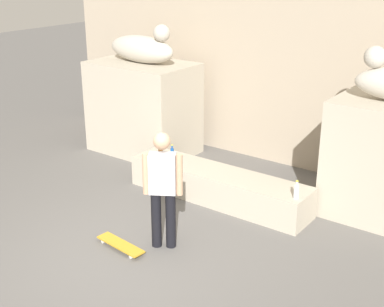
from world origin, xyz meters
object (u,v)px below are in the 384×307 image
at_px(bottle_clear, 296,191).
at_px(skater, 163,186).
at_px(bottle_blue, 172,154).
at_px(skateboard, 120,245).
at_px(statue_reclining_left, 143,48).
at_px(bottle_brown, 160,149).

bearing_deg(bottle_clear, skater, -129.97).
relative_size(skater, bottle_blue, 5.90).
bearing_deg(bottle_blue, skater, -55.16).
height_order(skateboard, bottle_blue, bottle_blue).
distance_m(statue_reclining_left, bottle_blue, 2.46).
height_order(skateboard, bottle_clear, bottle_clear).
height_order(bottle_clear, bottle_brown, bottle_clear).
bearing_deg(bottle_blue, bottle_brown, 162.22).
distance_m(statue_reclining_left, skateboard, 4.43).
xyz_separation_m(bottle_blue, bottle_brown, (-0.36, 0.11, -0.01)).
xyz_separation_m(statue_reclining_left, bottle_brown, (1.24, -1.02, -1.51)).
bearing_deg(skater, statue_reclining_left, 103.15).
distance_m(skateboard, bottle_brown, 2.46).
distance_m(skateboard, bottle_clear, 2.62).
height_order(statue_reclining_left, bottle_clear, statue_reclining_left).
relative_size(bottle_clear, bottle_brown, 1.10).
bearing_deg(bottle_brown, skater, -49.48).
relative_size(skater, bottle_brown, 6.57).
bearing_deg(bottle_clear, statue_reclining_left, 162.47).
xyz_separation_m(bottle_clear, bottle_brown, (-2.74, 0.24, -0.01)).
relative_size(skater, bottle_clear, 5.97).
bearing_deg(bottle_brown, statue_reclining_left, 140.67).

